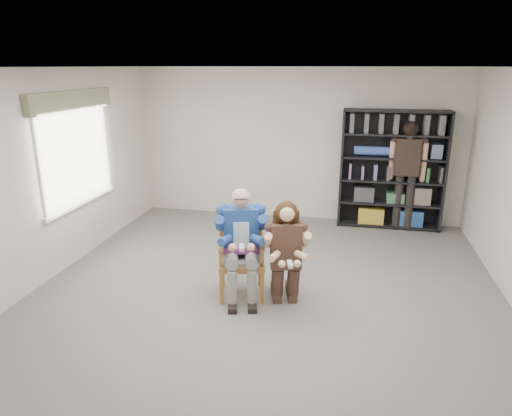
% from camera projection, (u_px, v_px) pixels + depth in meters
% --- Properties ---
extents(room_shell, '(6.00, 7.00, 2.80)m').
position_uv_depth(room_shell, '(263.00, 195.00, 5.21)').
color(room_shell, beige).
rests_on(room_shell, ground).
extents(floor, '(6.00, 7.00, 0.01)m').
position_uv_depth(floor, '(262.00, 304.00, 5.63)').
color(floor, slate).
rests_on(floor, ground).
extents(window_left, '(0.16, 2.00, 1.75)m').
position_uv_depth(window_left, '(77.00, 151.00, 6.64)').
color(window_left, white).
rests_on(window_left, room_shell).
extents(armchair, '(0.76, 0.74, 1.08)m').
position_uv_depth(armchair, '(241.00, 255.00, 5.72)').
color(armchair, '#9D6135').
rests_on(armchair, floor).
extents(seated_man, '(0.79, 0.97, 1.41)m').
position_uv_depth(seated_man, '(241.00, 243.00, 5.67)').
color(seated_man, navy).
rests_on(seated_man, floor).
extents(kneeling_woman, '(0.74, 0.97, 1.29)m').
position_uv_depth(kneeling_woman, '(286.00, 255.00, 5.46)').
color(kneeling_woman, '#3D2B21').
rests_on(kneeling_woman, floor).
extents(bookshelf, '(1.80, 0.38, 2.10)m').
position_uv_depth(bookshelf, '(392.00, 170.00, 8.05)').
color(bookshelf, black).
rests_on(bookshelf, floor).
extents(standing_man, '(0.63, 0.41, 1.92)m').
position_uv_depth(standing_man, '(406.00, 177.00, 7.94)').
color(standing_man, black).
rests_on(standing_man, floor).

